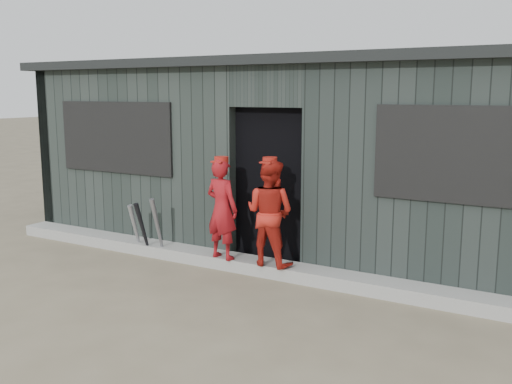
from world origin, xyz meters
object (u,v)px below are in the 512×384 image
Objects in this scene: player_grey_back at (298,211)px; bat_left at (136,229)px; bat_right at (143,230)px; player_red_left at (222,209)px; bat_mid at (158,228)px; dugout at (314,155)px; player_red_right at (270,213)px.

bat_left is at bearing 0.57° from player_grey_back.
player_grey_back is at bearing 25.00° from bat_right.
bat_left is 2.22m from player_grey_back.
player_red_left is at bearing 3.03° from bat_right.
bat_mid is 1.10× the size of bat_right.
player_grey_back is 1.21m from dugout.
bat_right is at bearing -130.76° from dugout.
bat_mid is 1.06m from player_red_left.
bat_right is at bearing 6.40° from player_red_right.
player_red_right is 1.85m from dugout.
player_red_left is at bearing 1.16° from bat_mid.
player_grey_back is at bearing -77.04° from dugout.
player_grey_back is 0.16× the size of dugout.
player_grey_back is (1.64, 0.82, 0.25)m from bat_mid.
bat_right is (-0.22, -0.04, -0.04)m from bat_mid.
player_red_left is 0.15× the size of dugout.
bat_mid is 0.68× the size of player_red_left.
player_red_right is at bearing 3.78° from bat_right.
bat_mid is 2.48m from dugout.
bat_left is 2.74m from dugout.
player_red_left is at bearing 7.83° from player_red_right.
dugout reaches higher than bat_left.
bat_right reaches higher than bat_left.
player_grey_back is at bearing -88.49° from player_red_right.
bat_mid reaches higher than bat_left.
bat_right is 0.09× the size of dugout.
player_grey_back reaches higher than bat_right.
bat_left is at bearing 4.30° from player_red_right.
player_grey_back is (1.86, 0.87, 0.29)m from bat_right.
player_grey_back is at bearing -120.54° from player_red_left.
bat_mid is at bearing 5.75° from player_grey_back.
dugout is at bearing -94.45° from player_red_left.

